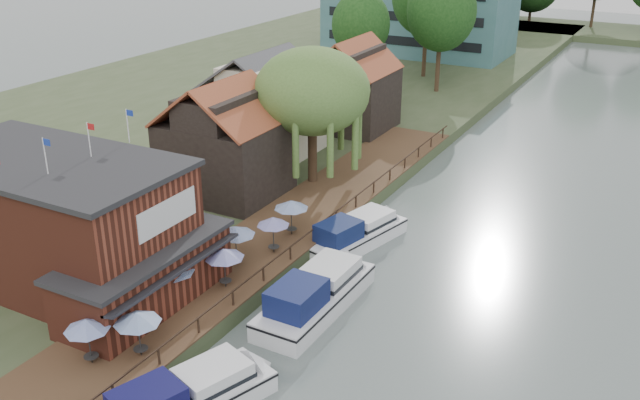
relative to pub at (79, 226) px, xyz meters
The scene contains 24 objects.
ground 14.79m from the pub, ahead, with size 260.00×260.00×0.00m, color slate.
land_bank 39.61m from the pub, 113.96° to the left, with size 50.00×140.00×1.00m, color #384728.
quay_deck 13.04m from the pub, 61.39° to the left, with size 6.00×50.00×0.10m, color #47301E.
quay_rail 14.76m from the pub, 52.89° to the left, with size 0.20×49.00×1.00m, color black, non-canonical shape.
pub is the anchor object (origin of this frame).
hotel_block 71.49m from the pub, 96.43° to the left, with size 25.40×12.40×12.30m, color #38666B, non-canonical shape.
cottage_a 15.05m from the pub, 93.81° to the left, with size 8.60×7.60×8.50m, color black, non-canonical shape.
cottage_b 25.33m from the pub, 99.09° to the left, with size 9.60×8.60×8.50m, color beige, non-canonical shape.
cottage_c 34.01m from the pub, 90.00° to the left, with size 7.60×7.60×8.50m, color black, non-canonical shape.
willow 20.36m from the pub, 80.07° to the left, with size 8.60×8.60×10.43m, color #476B2D, non-canonical shape.
umbrella_0 8.31m from the pub, 43.08° to the right, with size 2.15×2.15×2.38m, color #1B3899, non-canonical shape.
umbrella_1 8.72m from the pub, 27.37° to the right, with size 2.27×2.27×2.38m, color #1A4490, non-canonical shape.
umbrella_2 6.27m from the pub, ahead, with size 2.37×2.37×2.38m, color navy, non-canonical shape.
umbrella_3 8.29m from the pub, 25.74° to the left, with size 2.29×2.29×2.38m, color navy, non-canonical shape.
umbrella_4 8.93m from the pub, 45.46° to the left, with size 2.40×2.40×2.38m, color navy, non-canonical shape.
umbrella_5 11.33m from the pub, 48.82° to the left, with size 2.02×2.02×2.38m, color navy, non-canonical shape.
umbrella_6 13.28m from the pub, 57.93° to the left, with size 2.24×2.24×2.38m, color navy, non-canonical shape.
cruiser_0 12.89m from the pub, 25.11° to the right, with size 3.12×9.65×2.33m, color silver, non-canonical shape.
cruiser_1 13.50m from the pub, 23.75° to the left, with size 3.38×10.45×2.56m, color silver, non-canonical shape.
cruiser_2 17.45m from the pub, 52.61° to the left, with size 3.02×9.34×2.24m, color white, non-canonical shape.
bank_tree_0 44.47m from the pub, 95.43° to the left, with size 6.18×6.18×11.48m, color #143811, non-canonical shape.
bank_tree_1 51.20m from the pub, 87.55° to the left, with size 7.60×7.60×13.25m, color #143811, non-canonical shape.
bank_tree_2 57.41m from the pub, 91.79° to the left, with size 8.55×8.55×14.63m, color #143811, non-canonical shape.
bank_tree_3 79.03m from the pub, 92.06° to the left, with size 7.23×7.23×12.36m, color #143811, non-canonical shape.
Camera 1 is at (14.70, -25.74, 21.39)m, focal length 40.00 mm.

